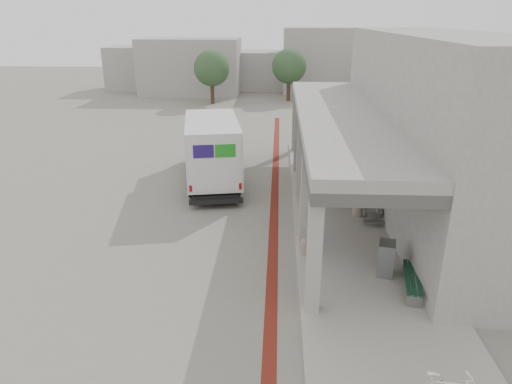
{
  "coord_description": "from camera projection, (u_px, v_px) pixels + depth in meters",
  "views": [
    {
      "loc": [
        1.11,
        -14.01,
        7.58
      ],
      "look_at": [
        0.34,
        1.44,
        1.6
      ],
      "focal_mm": 32.0,
      "sensor_mm": 36.0,
      "label": 1
    }
  ],
  "objects": [
    {
      "name": "tree_mid",
      "position": [
        289.0,
        66.0,
        42.54
      ],
      "size": [
        3.2,
        3.2,
        4.8
      ],
      "color": "#38281C",
      "rests_on": "ground"
    },
    {
      "name": "bike_lane_stripe",
      "position": [
        274.0,
        225.0,
        17.65
      ],
      "size": [
        0.35,
        40.0,
        0.01
      ],
      "primitive_type": "cube",
      "color": "maroon",
      "rests_on": "ground"
    },
    {
      "name": "transit_building",
      "position": [
        419.0,
        126.0,
        18.48
      ],
      "size": [
        7.6,
        17.0,
        7.0
      ],
      "color": "gray",
      "rests_on": "ground"
    },
    {
      "name": "tree_right",
      "position": [
        378.0,
        68.0,
        41.23
      ],
      "size": [
        3.2,
        3.2,
        4.8
      ],
      "color": "#38281C",
      "rests_on": "ground"
    },
    {
      "name": "sidewalk",
      "position": [
        360.0,
        251.0,
        15.62
      ],
      "size": [
        4.4,
        28.0,
        0.12
      ],
      "primitive_type": "cube",
      "color": "gray",
      "rests_on": "ground"
    },
    {
      "name": "bench",
      "position": [
        412.0,
        280.0,
        13.15
      ],
      "size": [
        0.8,
        2.03,
        0.46
      ],
      "rotation": [
        0.0,
        0.0,
        -0.19
      ],
      "color": "slate",
      "rests_on": "sidewalk"
    },
    {
      "name": "utility_cabinet",
      "position": [
        386.0,
        258.0,
        13.93
      ],
      "size": [
        0.62,
        0.74,
        1.08
      ],
      "primitive_type": "cube",
      "rotation": [
        0.0,
        0.0,
        -0.23
      ],
      "color": "slate",
      "rests_on": "sidewalk"
    },
    {
      "name": "ground",
      "position": [
        244.0,
        250.0,
        15.83
      ],
      "size": [
        120.0,
        120.0,
        0.0
      ],
      "primitive_type": "plane",
      "color": "slate",
      "rests_on": "ground"
    },
    {
      "name": "tree_left",
      "position": [
        212.0,
        68.0,
        41.0
      ],
      "size": [
        3.2,
        3.2,
        4.8
      ],
      "color": "#38281C",
      "rests_on": "ground"
    },
    {
      "name": "bollard_near",
      "position": [
        306.0,
        246.0,
        15.23
      ],
      "size": [
        0.39,
        0.39,
        0.58
      ],
      "color": "gray",
      "rests_on": "sidewalk"
    },
    {
      "name": "distant_backdrop",
      "position": [
        242.0,
        65.0,
        48.42
      ],
      "size": [
        28.0,
        10.0,
        6.5
      ],
      "color": "gray",
      "rests_on": "ground"
    },
    {
      "name": "bollard_far",
      "position": [
        358.0,
        207.0,
        18.18
      ],
      "size": [
        0.46,
        0.46,
        0.68
      ],
      "color": "gray",
      "rests_on": "sidewalk"
    },
    {
      "name": "fedex_truck",
      "position": [
        212.0,
        147.0,
        21.87
      ],
      "size": [
        3.54,
        7.74,
        3.18
      ],
      "rotation": [
        0.0,
        0.0,
        0.18
      ],
      "color": "black",
      "rests_on": "ground"
    }
  ]
}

